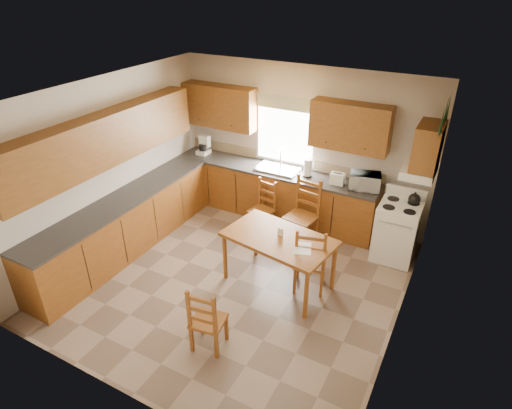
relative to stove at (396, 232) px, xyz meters
The scene contains 35 objects.
floor 2.55m from the stove, 138.50° to the right, with size 4.50×4.50×0.00m, color #836D5B.
ceiling 3.37m from the stove, 138.50° to the right, with size 4.50×4.50×0.00m, color brown.
wall_left 4.54m from the stove, 158.06° to the right, with size 4.50×4.50×0.00m, color beige.
wall_right 1.93m from the stove, 77.46° to the right, with size 4.50×4.50×0.00m, color beige.
wall_back 2.16m from the stove, 162.67° to the left, with size 4.50×4.50×0.00m, color beige.
wall_front 4.43m from the stove, 115.66° to the right, with size 4.50×4.50×0.00m, color beige.
lower_cab_back 2.27m from the stove, behind, with size 3.75×0.60×0.88m, color brown.
lower_cab_left 4.24m from the stove, 154.66° to the right, with size 0.60×3.60×0.88m, color brown.
counter_back 2.32m from the stove, behind, with size 3.75×0.63×0.04m, color #363330.
counter_left 4.26m from the stove, 154.66° to the right, with size 0.63×3.60×0.04m, color #363330.
backsplash 2.39m from the stove, 165.65° to the left, with size 3.75×0.01×0.18m, color #927E5D.
upper_cab_back_left 3.73m from the stove, behind, with size 1.41×0.33×0.75m, color brown.
upper_cab_back_right 1.78m from the stove, 157.49° to the left, with size 1.25×0.33×0.75m, color brown.
upper_cab_left 4.58m from the stove, 155.42° to the right, with size 0.33×3.60×0.75m, color brown.
upper_cab_stove 1.46m from the stove, ahead, with size 0.33×0.62×0.62m, color brown.
range_hood 1.08m from the stove, ahead, with size 0.44×0.62×0.12m, color silver.
window_frame 2.50m from the stove, 165.68° to the left, with size 1.13×0.02×1.18m, color silver.
window_pane 2.50m from the stove, 165.80° to the left, with size 1.05×0.01×1.10m, color white.
window_valance 2.75m from the stove, 166.42° to the left, with size 1.19×0.01×0.24m, color #597040.
sink_basin 2.25m from the stove, behind, with size 0.75×0.45×0.04m, color silver.
pine_decal_a 1.99m from the stove, 45.29° to the right, with size 0.22×0.22×0.36m, color #183F1D.
pine_decal_b 2.00m from the stove, ahead, with size 0.22×0.22×0.36m, color #183F1D.
pine_decal_c 1.98m from the stove, 42.90° to the left, with size 0.22×0.22×0.36m, color #183F1D.
stove is the anchor object (origin of this frame).
coffeemaker 3.82m from the stove, behind, with size 0.22×0.26×0.37m, color silver.
paper_towel 1.77m from the stove, 169.48° to the left, with size 0.13×0.13×0.31m, color white.
toaster 1.25m from the stove, 167.16° to the left, with size 0.23×0.15×0.19m, color silver.
microwave 0.93m from the stove, 156.09° to the left, with size 0.44×0.32×0.27m, color silver.
dining_table 1.97m from the stove, 132.08° to the right, with size 1.48×0.85×0.80m, color brown.
chair_near_left 3.29m from the stove, 117.93° to the right, with size 0.38×0.36×0.90m, color brown.
chair_near_right 1.60m from the stove, 123.66° to the right, with size 0.43×0.41×1.03m, color brown.
chair_far_left 2.20m from the stove, behind, with size 0.39×0.37×0.92m, color brown.
chair_far_right 1.49m from the stove, 166.83° to the right, with size 0.47×0.45×1.12m, color brown.
table_paper 1.85m from the stove, 120.78° to the right, with size 0.22×0.29×0.00m, color white.
table_card 1.98m from the stove, 133.03° to the right, with size 0.09×0.02×0.11m, color white.
Camera 1 is at (2.59, -4.27, 4.01)m, focal length 30.00 mm.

